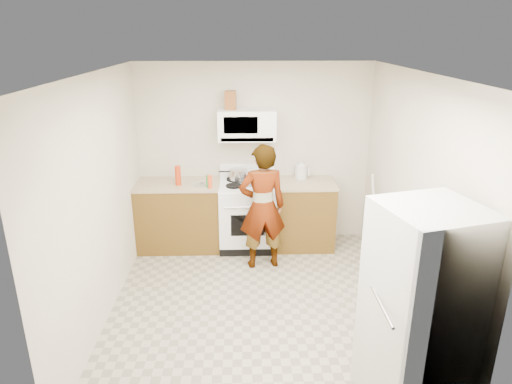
{
  "coord_description": "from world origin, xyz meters",
  "views": [
    {
      "loc": [
        -0.15,
        -4.36,
        2.87
      ],
      "look_at": [
        -0.01,
        0.55,
        1.13
      ],
      "focal_mm": 32.0,
      "sensor_mm": 36.0,
      "label": 1
    }
  ],
  "objects_px": {
    "gas_range": "(248,213)",
    "kettle": "(301,172)",
    "microwave": "(247,125)",
    "fridge": "(421,310)",
    "person": "(262,207)",
    "saucepan": "(238,174)"
  },
  "relations": [
    {
      "from": "gas_range",
      "to": "kettle",
      "type": "height_order",
      "value": "gas_range"
    },
    {
      "from": "saucepan",
      "to": "gas_range",
      "type": "bearing_deg",
      "value": -40.66
    },
    {
      "from": "gas_range",
      "to": "saucepan",
      "type": "relative_size",
      "value": 4.75
    },
    {
      "from": "person",
      "to": "kettle",
      "type": "bearing_deg",
      "value": -135.9
    },
    {
      "from": "gas_range",
      "to": "person",
      "type": "xyz_separation_m",
      "value": [
        0.18,
        -0.58,
        0.32
      ]
    },
    {
      "from": "gas_range",
      "to": "microwave",
      "type": "height_order",
      "value": "microwave"
    },
    {
      "from": "gas_range",
      "to": "saucepan",
      "type": "distance_m",
      "value": 0.56
    },
    {
      "from": "kettle",
      "to": "microwave",
      "type": "bearing_deg",
      "value": 167.87
    },
    {
      "from": "microwave",
      "to": "fridge",
      "type": "xyz_separation_m",
      "value": [
        1.3,
        -3.02,
        -0.85
      ]
    },
    {
      "from": "person",
      "to": "kettle",
      "type": "height_order",
      "value": "person"
    },
    {
      "from": "kettle",
      "to": "gas_range",
      "type": "bearing_deg",
      "value": 177.45
    },
    {
      "from": "person",
      "to": "fridge",
      "type": "bearing_deg",
      "value": 106.98
    },
    {
      "from": "gas_range",
      "to": "fridge",
      "type": "xyz_separation_m",
      "value": [
        1.3,
        -2.9,
        0.36
      ]
    },
    {
      "from": "kettle",
      "to": "fridge",
      "type": "bearing_deg",
      "value": -95.33
    },
    {
      "from": "microwave",
      "to": "person",
      "type": "relative_size",
      "value": 0.47
    },
    {
      "from": "kettle",
      "to": "saucepan",
      "type": "height_order",
      "value": "kettle"
    },
    {
      "from": "gas_range",
      "to": "kettle",
      "type": "xyz_separation_m",
      "value": [
        0.75,
        0.17,
        0.55
      ]
    },
    {
      "from": "person",
      "to": "kettle",
      "type": "distance_m",
      "value": 0.97
    },
    {
      "from": "fridge",
      "to": "gas_range",
      "type": "bearing_deg",
      "value": 99.07
    },
    {
      "from": "fridge",
      "to": "saucepan",
      "type": "relative_size",
      "value": 7.15
    },
    {
      "from": "microwave",
      "to": "fridge",
      "type": "bearing_deg",
      "value": -66.79
    },
    {
      "from": "microwave",
      "to": "person",
      "type": "bearing_deg",
      "value": -75.72
    }
  ]
}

